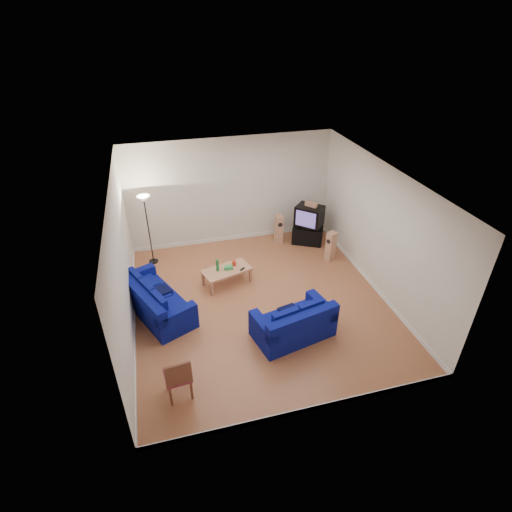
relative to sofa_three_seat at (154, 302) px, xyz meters
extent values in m
cube|color=brown|center=(2.50, -0.26, -0.31)|extent=(6.00, 6.50, 0.01)
cube|color=white|center=(2.50, -0.26, 2.89)|extent=(6.00, 6.50, 0.01)
cube|color=silver|center=(2.50, 2.99, 1.29)|extent=(6.00, 0.01, 3.20)
cube|color=silver|center=(2.50, -3.51, 1.29)|extent=(6.00, 0.01, 3.20)
cube|color=silver|center=(-0.50, -0.26, 1.29)|extent=(0.01, 6.50, 3.20)
cube|color=silver|center=(5.50, -0.26, 1.29)|extent=(0.01, 6.50, 3.20)
cube|color=white|center=(2.50, 2.98, -0.25)|extent=(6.00, 0.02, 0.12)
cube|color=white|center=(2.50, -3.50, -0.25)|extent=(6.00, 0.02, 0.12)
cube|color=white|center=(-0.49, -0.26, -0.25)|extent=(0.02, 6.50, 0.12)
cube|color=white|center=(5.49, -0.26, -0.25)|extent=(0.02, 6.50, 0.12)
cube|color=#000554|center=(0.05, 0.02, -0.10)|extent=(1.76, 2.38, 0.42)
cube|color=#000554|center=(-0.27, -0.13, 0.32)|extent=(1.10, 2.08, 0.43)
cube|color=#000554|center=(-0.35, 0.92, 0.22)|extent=(0.95, 0.59, 0.24)
cube|color=#000554|center=(0.46, -0.87, 0.22)|extent=(0.95, 0.59, 0.24)
cube|color=black|center=(0.19, 0.09, 0.20)|extent=(0.53, 0.53, 0.12)
cube|color=#000554|center=(2.89, -1.55, -0.10)|extent=(1.86, 1.30, 0.42)
cube|color=#000554|center=(2.97, -1.90, 0.32)|extent=(1.70, 0.59, 0.43)
cube|color=#000554|center=(2.17, -1.71, 0.23)|extent=(0.42, 0.97, 0.24)
cube|color=#000554|center=(3.61, -1.38, 0.23)|extent=(0.42, 0.97, 0.24)
cube|color=black|center=(2.86, -1.40, 0.21)|extent=(0.48, 0.48, 0.12)
cube|color=tan|center=(1.87, 0.71, 0.11)|extent=(1.35, 0.93, 0.05)
cube|color=tan|center=(1.41, 0.31, -0.12)|extent=(0.07, 0.07, 0.40)
cube|color=tan|center=(1.26, 0.80, -0.12)|extent=(0.07, 0.07, 0.40)
cube|color=tan|center=(2.49, 0.63, -0.12)|extent=(0.07, 0.07, 0.40)
cube|color=tan|center=(2.34, 1.12, -0.12)|extent=(0.07, 0.07, 0.40)
cylinder|color=#197233|center=(1.64, 0.72, 0.29)|extent=(0.09, 0.09, 0.32)
cube|color=green|center=(1.93, 0.71, 0.18)|extent=(0.22, 0.12, 0.09)
cylinder|color=red|center=(2.10, 0.84, 0.20)|extent=(0.13, 0.13, 0.14)
cube|color=black|center=(2.27, 0.60, 0.14)|extent=(0.15, 0.14, 0.02)
cube|color=black|center=(4.68, 2.18, -0.04)|extent=(1.02, 0.86, 0.55)
cube|color=black|center=(4.68, 2.15, 0.28)|extent=(0.49, 0.43, 0.10)
cube|color=black|center=(4.68, 2.15, 0.63)|extent=(0.94, 0.93, 0.59)
cube|color=#4A3A80|center=(4.48, 1.94, 0.63)|extent=(0.46, 0.44, 0.47)
cube|color=tan|center=(4.71, 2.16, 0.98)|extent=(0.34, 0.37, 0.13)
cube|color=tan|center=(3.83, 2.44, 0.14)|extent=(0.22, 0.27, 0.92)
cylinder|color=black|center=(3.83, 2.30, 0.36)|extent=(0.14, 0.02, 0.13)
cube|color=tan|center=(4.95, 1.11, 0.12)|extent=(0.32, 0.30, 0.87)
cylinder|color=black|center=(4.84, 1.05, 0.33)|extent=(0.08, 0.12, 0.13)
cylinder|color=black|center=(0.05, 2.29, -0.30)|extent=(0.26, 0.26, 0.03)
cylinder|color=black|center=(0.05, 2.29, 0.66)|extent=(0.03, 0.03, 1.90)
cone|color=white|center=(0.05, 2.29, 1.64)|extent=(0.35, 0.35, 0.15)
cube|color=brown|center=(0.15, -2.73, -0.08)|extent=(0.05, 0.05, 0.47)
cube|color=brown|center=(0.10, -2.35, -0.08)|extent=(0.05, 0.05, 0.47)
cube|color=brown|center=(0.53, -2.68, -0.08)|extent=(0.05, 0.05, 0.47)
cube|color=brown|center=(0.48, -2.30, -0.08)|extent=(0.05, 0.05, 0.47)
cube|color=maroon|center=(0.31, -2.52, 0.18)|extent=(0.52, 0.52, 0.06)
cube|color=brown|center=(0.34, -2.73, 0.43)|extent=(0.47, 0.10, 0.47)
camera|label=1|loc=(0.41, -7.70, 5.88)|focal=28.00mm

